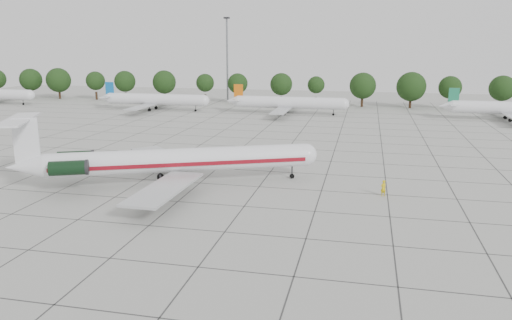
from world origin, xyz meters
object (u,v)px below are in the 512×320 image
(main_airliner, at_px, (164,161))
(bg_airliner_b, at_px, (155,100))
(floodlight_mast, at_px, (227,54))
(ground_crew, at_px, (383,188))
(bg_airliner_c, at_px, (289,103))

(main_airliner, bearing_deg, bg_airliner_b, 91.18)
(floodlight_mast, bearing_deg, bg_airliner_b, -115.68)
(ground_crew, xyz_separation_m, bg_airliner_c, (-21.91, 66.48, 1.91))
(main_airliner, distance_m, floodlight_mast, 96.16)
(bg_airliner_c, bearing_deg, main_airliner, -94.76)
(ground_crew, height_order, bg_airliner_c, bg_airliner_c)
(main_airliner, relative_size, bg_airliner_c, 1.34)
(ground_crew, xyz_separation_m, bg_airliner_b, (-58.26, 65.90, 1.91))
(bg_airliner_c, xyz_separation_m, floodlight_mast, (-23.54, 26.10, 11.37))
(ground_crew, xyz_separation_m, floodlight_mast, (-45.44, 92.57, 13.29))
(main_airliner, xyz_separation_m, bg_airliner_b, (-30.72, 67.17, -0.36))
(bg_airliner_b, bearing_deg, main_airliner, -65.42)
(floodlight_mast, bearing_deg, main_airliner, -79.20)
(bg_airliner_b, relative_size, bg_airliner_c, 1.00)
(bg_airliner_b, xyz_separation_m, bg_airliner_c, (36.36, 0.57, 0.00))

